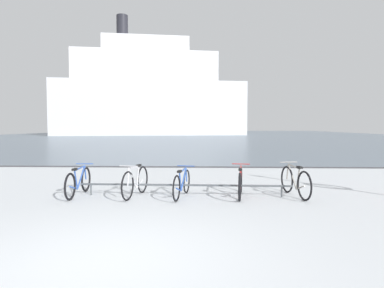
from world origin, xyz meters
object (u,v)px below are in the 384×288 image
at_px(ferry_ship, 149,96).
at_px(bicycle_3, 240,183).
at_px(bicycle_2, 182,184).
at_px(bicycle_0, 79,182).
at_px(bicycle_1, 135,182).
at_px(bicycle_4, 295,182).

bearing_deg(ferry_ship, bicycle_3, -78.58).
relative_size(bicycle_2, bicycle_3, 0.96).
bearing_deg(bicycle_0, bicycle_1, -2.60).
xyz_separation_m(bicycle_2, bicycle_4, (2.84, 0.18, 0.04)).
bearing_deg(ferry_ship, bicycle_1, -81.09).
xyz_separation_m(bicycle_3, ferry_ship, (-11.80, 58.44, 7.50)).
bearing_deg(bicycle_0, bicycle_4, 0.88).
relative_size(bicycle_1, bicycle_4, 0.99).
bearing_deg(bicycle_4, bicycle_0, -179.12).
height_order(bicycle_3, bicycle_4, bicycle_4).
height_order(bicycle_1, bicycle_4, bicycle_4).
bearing_deg(bicycle_1, bicycle_0, 177.40).
distance_m(bicycle_1, bicycle_3, 2.63).
distance_m(bicycle_1, bicycle_2, 1.17).
distance_m(bicycle_0, bicycle_4, 5.48).
bearing_deg(ferry_ship, bicycle_0, -82.49).
xyz_separation_m(bicycle_3, bicycle_4, (1.38, 0.08, 0.02)).
bearing_deg(bicycle_3, bicycle_4, 3.50).
distance_m(bicycle_2, bicycle_3, 1.46).
xyz_separation_m(bicycle_0, bicycle_4, (5.48, 0.08, 0.03)).
bearing_deg(ferry_ship, bicycle_4, -77.27).
bearing_deg(bicycle_0, bicycle_2, -2.16).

